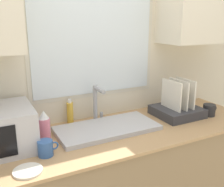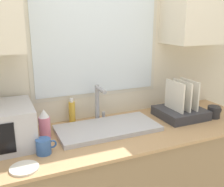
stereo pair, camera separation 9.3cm
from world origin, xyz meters
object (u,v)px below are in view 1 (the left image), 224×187
object	(u,v)px
faucet	(97,101)
mug_near_sink	(46,148)
spray_bottle	(44,126)
dish_rack	(177,108)
soap_bottle	(70,112)

from	to	relation	value
faucet	mug_near_sink	size ratio (longest dim) A/B	2.34
spray_bottle	mug_near_sink	distance (m)	0.20
dish_rack	soap_bottle	size ratio (longest dim) A/B	1.84
faucet	spray_bottle	world-z (taller)	faucet
faucet	soap_bottle	xyz separation A→B (m)	(-0.19, 0.06, -0.08)
faucet	spray_bottle	xyz separation A→B (m)	(-0.42, -0.14, -0.07)
faucet	dish_rack	bearing A→B (deg)	-16.15
mug_near_sink	dish_rack	bearing A→B (deg)	8.39
faucet	spray_bottle	size ratio (longest dim) A/B	1.39
soap_bottle	mug_near_sink	xyz separation A→B (m)	(-0.27, -0.39, -0.04)
faucet	soap_bottle	size ratio (longest dim) A/B	1.48
dish_rack	mug_near_sink	world-z (taller)	dish_rack
faucet	mug_near_sink	bearing A→B (deg)	-143.97
spray_bottle	soap_bottle	size ratio (longest dim) A/B	1.06
mug_near_sink	faucet	bearing A→B (deg)	36.03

